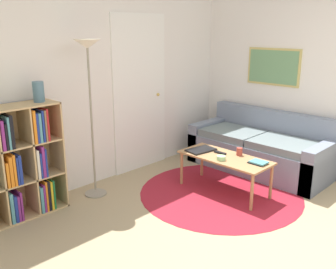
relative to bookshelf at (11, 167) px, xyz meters
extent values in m
plane|color=tan|center=(1.35, -2.46, -0.56)|extent=(14.00, 14.00, 0.00)
cube|color=silver|center=(1.35, 0.22, 0.74)|extent=(7.14, 0.05, 2.60)
cube|color=white|center=(1.90, 0.18, 0.49)|extent=(0.91, 0.02, 2.09)
sphere|color=tan|center=(2.22, 0.16, 0.44)|extent=(0.04, 0.04, 0.04)
cube|color=silver|center=(3.44, -1.13, 0.74)|extent=(0.05, 5.65, 2.60)
cube|color=tan|center=(3.41, -0.94, 0.82)|extent=(0.02, 0.80, 0.52)
cube|color=#669366|center=(3.40, -0.94, 0.82)|extent=(0.01, 0.74, 0.46)
cylinder|color=maroon|center=(1.98, -1.16, -0.56)|extent=(1.92, 1.92, 0.01)
cube|color=tan|center=(0.52, 0.00, 0.03)|extent=(0.02, 0.34, 1.18)
cube|color=tan|center=(0.03, 0.00, 0.61)|extent=(0.99, 0.34, 0.02)
cube|color=tan|center=(0.03, 0.00, -0.55)|extent=(0.99, 0.34, 0.02)
cube|color=tan|center=(0.03, 0.16, 0.03)|extent=(0.99, 0.02, 1.18)
cube|color=tan|center=(0.19, 0.00, 0.03)|extent=(0.02, 0.32, 1.14)
cube|color=tan|center=(0.03, 0.00, -0.16)|extent=(0.95, 0.32, 0.02)
cube|color=tan|center=(0.03, 0.00, 0.22)|extent=(0.95, 0.32, 0.02)
cube|color=teal|center=(-0.09, -0.05, -0.38)|extent=(0.03, 0.22, 0.32)
cube|color=navy|center=(-0.05, -0.04, -0.40)|extent=(0.03, 0.24, 0.28)
cube|color=#7F287A|center=(-0.02, -0.03, -0.41)|extent=(0.02, 0.26, 0.27)
cube|color=#7F287A|center=(0.01, -0.03, -0.39)|extent=(0.02, 0.27, 0.31)
cube|color=teal|center=(0.23, -0.04, -0.40)|extent=(0.03, 0.24, 0.29)
cube|color=#7F287A|center=(0.26, -0.04, -0.39)|extent=(0.02, 0.24, 0.31)
cube|color=orange|center=(0.28, -0.06, -0.38)|extent=(0.02, 0.21, 0.33)
cube|color=black|center=(0.31, -0.05, -0.38)|extent=(0.03, 0.22, 0.33)
cube|color=gold|center=(0.34, -0.05, -0.38)|extent=(0.02, 0.22, 0.32)
cube|color=#196B38|center=(0.37, -0.03, -0.38)|extent=(0.02, 0.27, 0.32)
cube|color=orange|center=(-0.09, -0.05, -0.03)|extent=(0.03, 0.22, 0.26)
cube|color=orange|center=(-0.06, -0.07, 0.00)|extent=(0.03, 0.19, 0.31)
cube|color=orange|center=(-0.02, -0.04, 0.01)|extent=(0.02, 0.24, 0.32)
cube|color=navy|center=(0.01, -0.04, -0.01)|extent=(0.02, 0.24, 0.29)
cube|color=navy|center=(0.04, -0.06, 0.00)|extent=(0.03, 0.20, 0.30)
cube|color=silver|center=(0.22, -0.06, 0.00)|extent=(0.03, 0.21, 0.31)
cube|color=navy|center=(0.25, -0.05, -0.02)|extent=(0.02, 0.23, 0.27)
cube|color=#7F287A|center=(0.28, -0.04, 0.01)|extent=(0.03, 0.25, 0.34)
cube|color=navy|center=(0.31, -0.05, 0.00)|extent=(0.02, 0.22, 0.31)
cube|color=black|center=(-0.06, -0.05, 0.35)|extent=(0.02, 0.23, 0.26)
cube|color=teal|center=(-0.03, -0.03, 0.39)|extent=(0.02, 0.26, 0.32)
cube|color=black|center=(0.00, -0.07, 0.39)|extent=(0.03, 0.19, 0.33)
cube|color=orange|center=(0.23, -0.05, 0.40)|extent=(0.03, 0.22, 0.34)
cube|color=navy|center=(0.25, -0.07, 0.38)|extent=(0.02, 0.19, 0.31)
cube|color=teal|center=(0.28, -0.05, 0.38)|extent=(0.03, 0.23, 0.30)
cube|color=navy|center=(0.32, -0.04, 0.39)|extent=(0.02, 0.24, 0.33)
cube|color=olive|center=(0.34, -0.03, 0.39)|extent=(0.02, 0.26, 0.33)
cube|color=#B21E23|center=(0.37, -0.05, 0.39)|extent=(0.02, 0.23, 0.34)
cylinder|color=gray|center=(0.92, -0.11, -0.55)|extent=(0.26, 0.26, 0.01)
cylinder|color=gray|center=(0.92, -0.11, 0.34)|extent=(0.02, 0.02, 1.70)
cone|color=white|center=(0.92, -0.11, 1.19)|extent=(0.30, 0.30, 0.10)
cube|color=gray|center=(2.98, -1.06, -0.35)|extent=(0.84, 1.90, 0.41)
cube|color=gray|center=(3.32, -1.06, -0.16)|extent=(0.16, 1.90, 0.80)
cube|color=gray|center=(2.98, -1.93, -0.28)|extent=(0.84, 0.16, 0.55)
cube|color=gray|center=(2.98, -0.19, -0.28)|extent=(0.84, 0.16, 0.55)
cube|color=slate|center=(2.90, -1.45, -0.10)|extent=(0.64, 0.77, 0.10)
cube|color=slate|center=(2.90, -0.67, -0.10)|extent=(0.64, 0.77, 0.10)
cube|color=#AD7F51|center=(2.06, -1.15, -0.13)|extent=(0.48, 1.10, 0.02)
cylinder|color=#AD7F51|center=(1.86, -1.66, -0.35)|extent=(0.04, 0.04, 0.42)
cylinder|color=#AD7F51|center=(1.86, -0.64, -0.35)|extent=(0.04, 0.04, 0.42)
cylinder|color=#AD7F51|center=(2.26, -1.66, -0.35)|extent=(0.04, 0.04, 0.42)
cylinder|color=#AD7F51|center=(2.26, -0.64, -0.35)|extent=(0.04, 0.04, 0.42)
cube|color=black|center=(2.02, -0.81, -0.11)|extent=(0.38, 0.27, 0.02)
cylinder|color=#9ED193|center=(1.92, -1.19, -0.09)|extent=(0.11, 0.11, 0.05)
cube|color=black|center=(2.12, -1.55, -0.11)|extent=(0.15, 0.18, 0.01)
cube|color=teal|center=(2.12, -1.57, -0.10)|extent=(0.15, 0.18, 0.02)
cylinder|color=#A33D33|center=(2.21, -1.25, -0.07)|extent=(0.07, 0.07, 0.09)
cube|color=black|center=(2.10, -1.04, -0.11)|extent=(0.05, 0.16, 0.02)
cylinder|color=slate|center=(0.37, 0.00, 0.72)|extent=(0.11, 0.11, 0.21)
camera|label=1|loc=(-1.40, -3.61, 1.35)|focal=40.00mm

